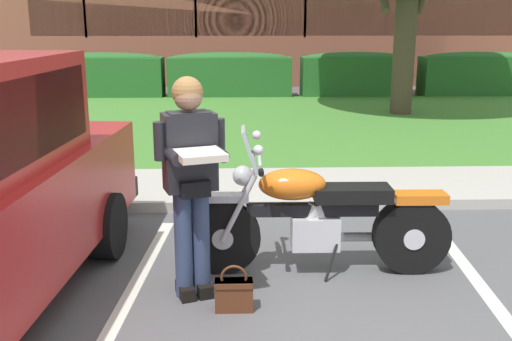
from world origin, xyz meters
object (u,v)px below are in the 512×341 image
at_px(hedge_left, 103,74).
at_px(brick_building, 293,21).
at_px(rider_person, 191,171).
at_px(handbag, 234,292).
at_px(hedge_right, 478,73).
at_px(motorcycle, 327,217).
at_px(hedge_center_right, 355,73).
at_px(hedge_center_left, 230,74).

distance_m(hedge_left, brick_building, 9.00).
height_order(rider_person, handbag, rider_person).
height_order(rider_person, hedge_right, rider_person).
distance_m(motorcycle, hedge_left, 12.46).
distance_m(rider_person, handbag, 0.95).
distance_m(handbag, brick_building, 19.28).
bearing_deg(handbag, hedge_right, 61.10).
distance_m(motorcycle, hedge_right, 13.13).
height_order(handbag, brick_building, brick_building).
distance_m(rider_person, hedge_right, 14.03).
relative_size(rider_person, hedge_center_right, 0.57).
relative_size(hedge_center_right, hedge_right, 0.93).
height_order(motorcycle, hedge_left, motorcycle).
distance_m(handbag, hedge_center_left, 12.34).
bearing_deg(rider_person, handbag, -39.27).
height_order(hedge_center_right, brick_building, brick_building).
height_order(rider_person, hedge_center_left, rider_person).
distance_m(hedge_left, hedge_center_left, 3.47).
xyz_separation_m(rider_person, brick_building, (2.54, 18.79, 1.06)).
xyz_separation_m(hedge_left, hedge_right, (10.41, -0.00, 0.00)).
relative_size(motorcycle, rider_person, 1.31).
bearing_deg(hedge_center_left, motorcycle, -85.50).
distance_m(rider_person, hedge_center_right, 12.62).
bearing_deg(hedge_center_right, hedge_right, 0.00).
bearing_deg(hedge_left, hedge_center_right, -0.00).
xyz_separation_m(handbag, hedge_right, (6.81, 12.33, 0.51)).
relative_size(hedge_center_left, hedge_center_right, 1.13).
bearing_deg(hedge_left, motorcycle, -69.39).
height_order(rider_person, brick_building, brick_building).
relative_size(motorcycle, hedge_left, 0.68).
relative_size(rider_person, hedge_left, 0.52).
bearing_deg(rider_person, motorcycle, 20.64).
xyz_separation_m(handbag, brick_building, (2.22, 19.05, 1.92)).
relative_size(motorcycle, handbag, 6.23).
bearing_deg(hedge_center_left, handbag, -89.39).
bearing_deg(hedge_center_left, hedge_left, 180.00).
distance_m(handbag, hedge_left, 12.86).
relative_size(rider_person, hedge_right, 0.53).
height_order(rider_person, hedge_center_right, rider_person).
relative_size(handbag, hedge_center_left, 0.11).
relative_size(motorcycle, hedge_center_left, 0.67).
bearing_deg(hedge_center_right, brick_building, 99.43).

